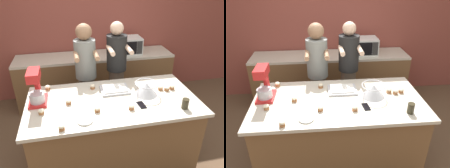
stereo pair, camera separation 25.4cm
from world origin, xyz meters
The scene contains 23 objects.
ground_plane centered at (0.00, 0.00, 0.00)m, with size 16.00×16.00×0.00m, color brown.
back_wall centered at (0.00, 1.89, 1.35)m, with size 10.00×0.06×2.70m.
island_counter centered at (0.00, 0.00, 0.46)m, with size 2.01×1.03×0.91m.
back_counter centered at (0.00, 1.54, 0.46)m, with size 2.80×0.60×0.91m.
person_left centered at (-0.23, 0.80, 0.88)m, with size 0.33×0.49×1.64m.
person_right centered at (0.23, 0.80, 0.88)m, with size 0.32×0.49×1.65m.
stand_mixer centered at (-0.86, 0.12, 1.09)m, with size 0.20×0.30×0.40m.
mixing_bowl centered at (0.42, 0.03, 0.99)m, with size 0.29×0.29×0.16m.
baking_tray centered at (0.07, 0.20, 0.93)m, with size 0.36×0.28×0.04m.
microwave_oven centered at (0.60, 1.54, 1.06)m, with size 0.49×0.36×0.29m.
cell_phone centered at (0.29, -0.19, 0.92)m, with size 0.08×0.15×0.01m.
drinking_glass centered at (0.74, -0.34, 0.97)m, with size 0.07×0.07×0.12m.
small_plate centered at (-0.36, -0.35, 0.92)m, with size 0.16×0.16×0.02m.
cupcake_0 centered at (0.71, 0.07, 0.94)m, with size 0.06×0.06×0.06m.
cupcake_1 centered at (-0.81, -0.13, 0.94)m, with size 0.06×0.06×0.06m.
cupcake_2 centered at (0.64, 0.10, 0.94)m, with size 0.06×0.06×0.06m.
cupcake_3 centered at (0.79, 0.09, 0.94)m, with size 0.06×0.06×0.06m.
cupcake_4 centered at (-0.76, 0.40, 0.94)m, with size 0.06×0.06×0.06m.
cupcake_5 centered at (-0.52, 0.01, 0.94)m, with size 0.06×0.06×0.06m.
cupcake_6 centered at (-0.20, 0.31, 0.94)m, with size 0.06×0.06×0.06m.
cupcake_7 centered at (-0.60, -0.44, 0.94)m, with size 0.06×0.06×0.06m.
cupcake_8 centered at (0.16, -0.24, 0.94)m, with size 0.06×0.06×0.06m.
cupcake_9 centered at (-0.22, -0.21, 0.94)m, with size 0.06×0.06×0.06m.
Camera 2 is at (-0.21, -2.19, 2.27)m, focal length 35.00 mm.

